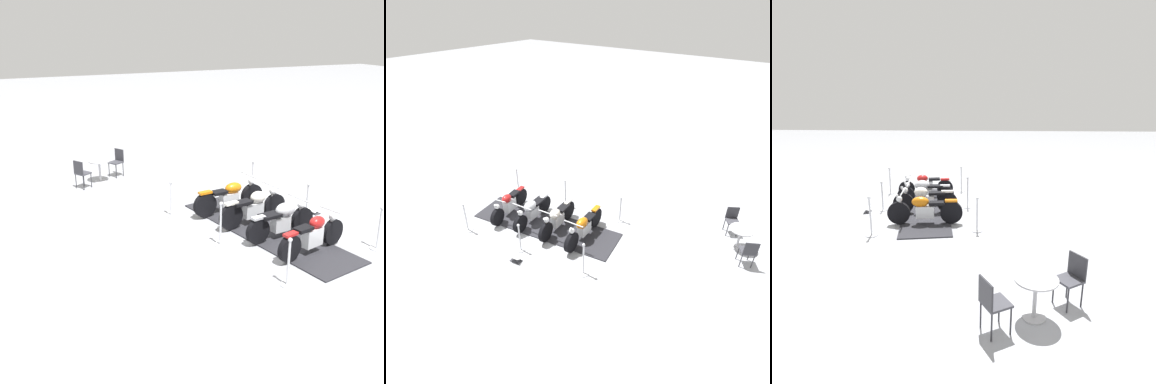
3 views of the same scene
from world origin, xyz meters
The scene contains 16 objects.
ground_plane centered at (0.00, 0.00, 0.00)m, with size 80.00×80.00×0.00m, color #A8AAB2.
display_platform centered at (0.00, 0.00, 0.02)m, with size 5.24×1.51×0.03m, color #28282D.
motorcycle_maroon centered at (0.29, -1.49, 0.47)m, with size 2.10×0.73×0.93m.
motorcycle_chrome centered at (0.12, -0.50, 0.50)m, with size 2.05×0.79×0.93m.
motorcycle_cream centered at (-0.06, 0.50, 0.50)m, with size 2.12×0.71×1.00m.
motorcycle_copper centered at (-0.24, 1.50, 0.48)m, with size 2.24×0.69×0.99m.
stanchion_left_mid centered at (-1.44, -0.26, 0.39)m, with size 0.30×0.30×1.11m.
stanchion_right_front centered at (1.83, -1.94, 0.35)m, with size 0.33×0.33×1.08m.
stanchion_right_mid centered at (1.44, 0.26, 0.37)m, with size 0.28×0.28×1.02m.
stanchion_left_rear centered at (-1.83, 1.94, 0.34)m, with size 0.31×0.31×1.02m.
stanchion_left_front centered at (-1.05, -2.45, 0.37)m, with size 0.30×0.30×1.06m.
stanchion_right_rear centered at (1.05, 2.45, 0.36)m, with size 0.34×0.34×1.12m.
info_placard centered at (1.90, 0.50, 0.07)m, with size 0.29×0.37×0.21m.
cafe_table centered at (-2.88, 5.70, 0.55)m, with size 0.72×0.72×0.74m.
cafe_chair_near_table centered at (-2.17, 6.10, 0.55)m, with size 0.54×0.54×0.94m.
cafe_chair_across_table centered at (-3.57, 5.26, 0.55)m, with size 0.55×0.55×0.93m.
Camera 2 is at (6.69, 6.56, 7.01)m, focal length 30.61 mm.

